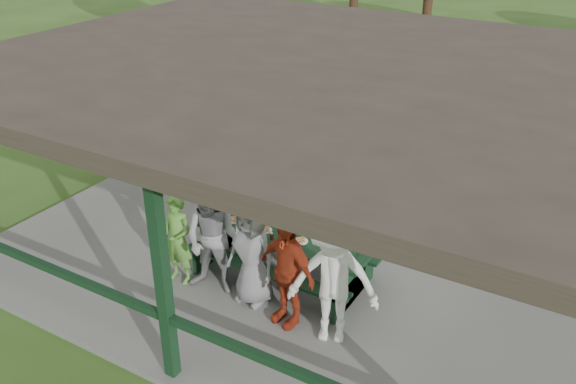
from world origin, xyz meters
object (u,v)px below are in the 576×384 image
Objects in this scene: contestant_grey_left at (213,239)px; spectator_grey at (417,179)px; picnic_table_far at (329,198)px; farm_trailer at (360,87)px; contestant_red at (287,272)px; spectator_blue at (283,139)px; picnic_table_near at (283,250)px; pickup_truck at (502,77)px; contestant_white_fedora at (334,280)px; spectator_lblue at (324,163)px; contestant_grey_mid at (252,254)px; contestant_green at (178,239)px.

spectator_grey is at bearing 54.14° from contestant_grey_left.
farm_trailer reaches higher than picnic_table_far.
contestant_red is at bearing -74.44° from picnic_table_far.
farm_trailer is (-3.10, 9.26, -0.30)m from contestant_red.
contestant_red reaches higher than spectator_blue.
farm_trailer is at bearing -79.02° from spectator_blue.
picnic_table_near is 0.76× the size of farm_trailer.
spectator_blue is 1.09× the size of spectator_grey.
picnic_table_far is 3.07m from contestant_red.
spectator_grey is 0.30× the size of pickup_truck.
picnic_table_near is 0.57× the size of pickup_truck.
pickup_truck reaches higher than picnic_table_far.
contestant_white_fedora is 1.28× the size of spectator_lblue.
farm_trailer is (-3.59, 5.34, -0.22)m from spectator_grey.
spectator_blue is at bearing 119.58° from contestant_grey_mid.
pickup_truck is 1.33× the size of farm_trailer.
picnic_table_near is 1.45× the size of contestant_white_fedora.
contestant_grey_mid reaches higher than farm_trailer.
contestant_grey_mid is 0.33× the size of pickup_truck.
contestant_grey_left is (-0.53, -2.84, 0.44)m from picnic_table_far.
contestant_grey_left is at bearing 59.17° from spectator_grey.
contestant_red reaches higher than spectator_grey.
contestant_grey_mid reaches higher than spectator_lblue.
picnic_table_far is 2.79m from contestant_grey_mid.
farm_trailer is at bearing 109.50° from contestant_grey_mid.
pickup_truck is at bearing 85.97° from picnic_table_near.
pickup_truck is at bearing -91.11° from spectator_lblue.
contestant_grey_left reaches higher than farm_trailer.
contestant_red reaches higher than spectator_lblue.
farm_trailer is at bearing -61.26° from spectator_grey.
contestant_grey_mid is 3.56m from spectator_lblue.
contestant_green is at bearing -168.74° from contestant_grey_mid.
picnic_table_far is at bearing 119.29° from contestant_red.
picnic_table_far is 9.18m from pickup_truck.
spectator_blue reaches higher than farm_trailer.
picnic_table_near is at bearing 39.18° from contestant_grey_left.
contestant_red is at bearing 126.39° from spectator_blue.
farm_trailer is (-3.83, 9.26, -0.42)m from contestant_white_fedora.
picnic_table_near is 1.85× the size of spectator_lblue.
picnic_table_far is at bearing 95.38° from picnic_table_near.
contestant_white_fedora is at bearing -34.62° from picnic_table_near.
contestant_grey_mid is at bearing 67.29° from spectator_grey.
spectator_lblue reaches higher than picnic_table_far.
spectator_grey is at bearing 77.15° from contestant_grey_mid.
contestant_green is 0.30× the size of pickup_truck.
contestant_white_fedora is (2.70, -0.02, 0.21)m from contestant_green.
spectator_blue is (-1.22, 4.10, -0.09)m from contestant_grey_left.
contestant_grey_left is 0.93× the size of contestant_white_fedora.
contestant_grey_left reaches higher than spectator_grey.
spectator_grey is (3.06, -0.28, -0.07)m from spectator_blue.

